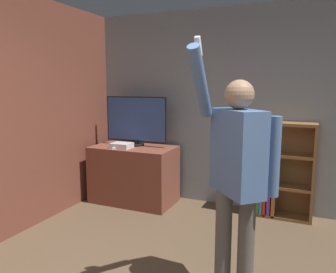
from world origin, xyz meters
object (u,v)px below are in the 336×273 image
Objects in this scene: television at (136,121)px; game_console at (122,146)px; bookshelf at (276,174)px; person at (237,168)px.

game_console is at bearing -111.75° from television.
game_console is (-0.10, -0.25, -0.33)m from television.
person is at bearing -94.50° from bookshelf.
game_console is 0.23× the size of bookshelf.
bookshelf is (1.93, 0.17, -0.61)m from television.
television is at bearing -176.17° from person.
bookshelf is 0.61× the size of person.
person is (1.88, -1.42, 0.21)m from game_console.
game_console is 0.14× the size of person.
person is (1.78, -1.67, -0.12)m from television.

